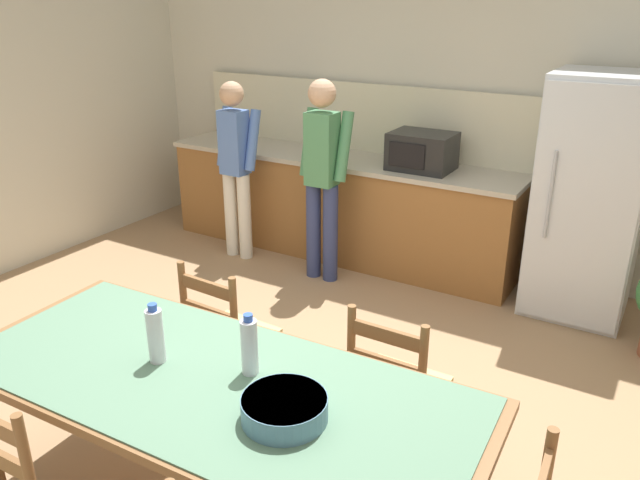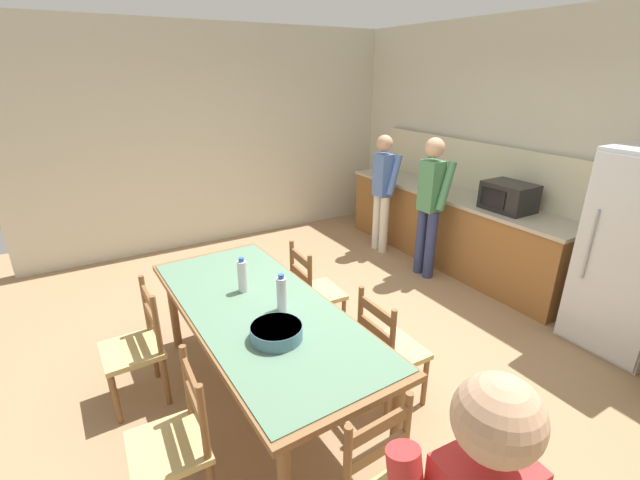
{
  "view_description": "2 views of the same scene",
  "coord_description": "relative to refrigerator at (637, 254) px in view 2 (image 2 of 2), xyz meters",
  "views": [
    {
      "loc": [
        1.63,
        -2.44,
        2.24
      ],
      "look_at": [
        0.16,
        0.01,
        1.11
      ],
      "focal_mm": 35.0,
      "sensor_mm": 36.0,
      "label": 1
    },
    {
      "loc": [
        2.59,
        -1.78,
        2.32
      ],
      "look_at": [
        -0.05,
        -0.23,
        1.1
      ],
      "focal_mm": 24.0,
      "sensor_mm": 36.0,
      "label": 2
    }
  ],
  "objects": [
    {
      "name": "ground_plane",
      "position": [
        -1.11,
        -2.19,
        -0.88
      ],
      "size": [
        8.32,
        8.32,
        0.0
      ],
      "primitive_type": "plane",
      "color": "#9E7A56"
    },
    {
      "name": "wall_back",
      "position": [
        -1.11,
        0.47,
        0.57
      ],
      "size": [
        6.52,
        0.12,
        2.9
      ],
      "primitive_type": "cube",
      "color": "beige",
      "rests_on": "ground"
    },
    {
      "name": "wall_left",
      "position": [
        -4.37,
        -2.19,
        0.57
      ],
      "size": [
        0.12,
        5.2,
        2.9
      ],
      "primitive_type": "cube",
      "color": "beige",
      "rests_on": "ground"
    },
    {
      "name": "kitchen_counter",
      "position": [
        -2.09,
        0.04,
        -0.42
      ],
      "size": [
        3.27,
        0.66,
        0.91
      ],
      "color": "brown",
      "rests_on": "ground"
    },
    {
      "name": "counter_splashback",
      "position": [
        -2.09,
        0.35,
        0.33
      ],
      "size": [
        3.23,
        0.03,
        0.6
      ],
      "primitive_type": "cube",
      "color": "beige",
      "rests_on": "kitchen_counter"
    },
    {
      "name": "refrigerator",
      "position": [
        0.0,
        0.0,
        0.0
      ],
      "size": [
        0.7,
        0.73,
        1.76
      ],
      "color": "silver",
      "rests_on": "ground"
    },
    {
      "name": "microwave",
      "position": [
        -1.3,
        0.02,
        0.18
      ],
      "size": [
        0.5,
        0.39,
        0.3
      ],
      "color": "black",
      "rests_on": "kitchen_counter"
    },
    {
      "name": "dining_table",
      "position": [
        -0.95,
        -3.02,
        -0.16
      ],
      "size": [
        2.29,
        1.02,
        0.79
      ],
      "rotation": [
        0.0,
        0.0,
        0.04
      ],
      "color": "brown",
      "rests_on": "ground"
    },
    {
      "name": "bottle_near_centre",
      "position": [
        -1.23,
        -3.03,
        0.03
      ],
      "size": [
        0.07,
        0.07,
        0.27
      ],
      "color": "silver",
      "rests_on": "dining_table"
    },
    {
      "name": "bottle_off_centre",
      "position": [
        -0.84,
        -2.9,
        0.03
      ],
      "size": [
        0.07,
        0.07,
        0.27
      ],
      "color": "silver",
      "rests_on": "dining_table"
    },
    {
      "name": "serving_bowl",
      "position": [
        -0.56,
        -3.08,
        -0.04
      ],
      "size": [
        0.32,
        0.32,
        0.09
      ],
      "color": "slate",
      "rests_on": "dining_table"
    },
    {
      "name": "chair_side_far_right",
      "position": [
        -0.47,
        -2.24,
        -0.44
      ],
      "size": [
        0.42,
        0.4,
        0.91
      ],
      "rotation": [
        0.0,
        0.0,
        3.13
      ],
      "color": "brown",
      "rests_on": "ground"
    },
    {
      "name": "chair_side_near_right",
      "position": [
        -0.41,
        -3.77,
        -0.44
      ],
      "size": [
        0.43,
        0.41,
        0.91
      ],
      "rotation": [
        0.0,
        0.0,
        -0.03
      ],
      "color": "brown",
      "rests_on": "ground"
    },
    {
      "name": "chair_side_far_left",
      "position": [
        -1.49,
        -2.28,
        -0.44
      ],
      "size": [
        0.44,
        0.42,
        0.91
      ],
      "rotation": [
        0.0,
        0.0,
        3.1
      ],
      "color": "brown",
      "rests_on": "ground"
    },
    {
      "name": "chair_side_near_left",
      "position": [
        -1.43,
        -3.8,
        -0.44
      ],
      "size": [
        0.44,
        0.42,
        0.91
      ],
      "rotation": [
        0.0,
        0.0,
        0.04
      ],
      "color": "brown",
      "rests_on": "ground"
    },
    {
      "name": "person_at_sink",
      "position": [
        -2.82,
        -0.48,
        0.0
      ],
      "size": [
        0.39,
        0.27,
        1.56
      ],
      "rotation": [
        0.0,
        0.0,
        1.57
      ],
      "color": "silver",
      "rests_on": "ground"
    },
    {
      "name": "person_at_counter",
      "position": [
        -1.93,
        -0.5,
        0.05
      ],
      "size": [
        0.41,
        0.28,
        1.64
      ],
      "rotation": [
        0.0,
        0.0,
        1.57
      ],
      "color": "navy",
      "rests_on": "ground"
    }
  ]
}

